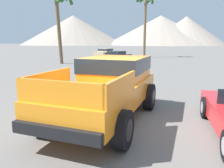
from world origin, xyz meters
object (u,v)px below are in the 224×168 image
Objects in this scene: orange_pickup_truck at (109,84)px; parked_car_dark at (117,56)px; palm_tree_short at (145,10)px; parked_car_tan at (106,52)px; palm_tree_tall at (59,7)px.

orange_pickup_truck reaches higher than parked_car_dark.
parked_car_tan is at bearing 170.60° from palm_tree_short.
orange_pickup_truck is 1.12× the size of parked_car_tan.
palm_tree_tall is at bearing -126.85° from palm_tree_short.
parked_car_tan is (-6.44, 26.19, -0.44)m from orange_pickup_truck.
palm_tree_short is (-0.56, 25.22, 5.48)m from orange_pickup_truck.
palm_tree_short reaches higher than parked_car_dark.
palm_tree_short is at bearing 99.67° from orange_pickup_truck.
orange_pickup_truck is 1.19× the size of parked_car_dark.
parked_car_dark is 0.61× the size of palm_tree_tall.
palm_tree_tall is at bearing 128.09° from orange_pickup_truck.
palm_tree_short is at bearing 7.09° from parked_car_tan.
parked_car_dark is at bearing 40.76° from palm_tree_tall.
palm_tree_short reaches higher than palm_tree_tall.
parked_car_tan is 12.66m from palm_tree_tall.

